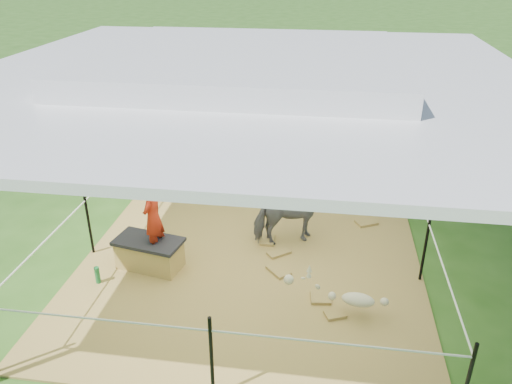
# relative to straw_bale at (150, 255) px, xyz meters

# --- Properties ---
(ground) EXTENTS (90.00, 90.00, 0.00)m
(ground) POSITION_rel_straw_bale_xyz_m (1.32, 0.22, -0.22)
(ground) COLOR #2D5919
(ground) RESTS_ON ground
(hay_patch) EXTENTS (4.60, 4.60, 0.03)m
(hay_patch) POSITION_rel_straw_bale_xyz_m (1.32, 0.22, -0.20)
(hay_patch) COLOR brown
(hay_patch) RESTS_ON ground
(canopy_tent) EXTENTS (6.30, 6.30, 2.90)m
(canopy_tent) POSITION_rel_straw_bale_xyz_m (1.32, 0.22, 2.48)
(canopy_tent) COLOR silver
(canopy_tent) RESTS_ON ground
(rope_fence) EXTENTS (4.54, 4.54, 1.00)m
(rope_fence) POSITION_rel_straw_bale_xyz_m (1.32, 0.22, 0.43)
(rope_fence) COLOR black
(rope_fence) RESTS_ON ground
(straw_bale) EXTENTS (0.90, 0.57, 0.37)m
(straw_bale) POSITION_rel_straw_bale_xyz_m (0.00, 0.00, 0.00)
(straw_bale) COLOR #A7833C
(straw_bale) RESTS_ON hay_patch
(dark_cloth) EXTENTS (0.97, 0.63, 0.05)m
(dark_cloth) POSITION_rel_straw_bale_xyz_m (0.00, 0.00, 0.21)
(dark_cloth) COLOR black
(dark_cloth) RESTS_ON straw_bale
(woman) EXTENTS (0.31, 0.41, 1.00)m
(woman) POSITION_rel_straw_bale_xyz_m (0.10, 0.00, 0.69)
(woman) COLOR red
(woman) RESTS_ON straw_bale
(green_bottle) EXTENTS (0.08, 0.08, 0.23)m
(green_bottle) POSITION_rel_straw_bale_xyz_m (-0.55, -0.45, -0.07)
(green_bottle) COLOR #176B31
(green_bottle) RESTS_ON hay_patch
(pony) EXTENTS (1.17, 0.88, 0.90)m
(pony) POSITION_rel_straw_bale_xyz_m (1.83, 0.87, 0.26)
(pony) COLOR #4C4B50
(pony) RESTS_ON hay_patch
(pink_hat) EXTENTS (0.28, 0.28, 0.13)m
(pink_hat) POSITION_rel_straw_bale_xyz_m (1.83, 0.87, 0.78)
(pink_hat) COLOR pink
(pink_hat) RESTS_ON pony
(foal) EXTENTS (1.03, 0.66, 0.54)m
(foal) POSITION_rel_straw_bale_xyz_m (2.73, -0.64, 0.08)
(foal) COLOR #C4B98F
(foal) RESTS_ON hay_patch
(trash_barrel) EXTENTS (0.75, 0.75, 0.93)m
(trash_barrel) POSITION_rel_straw_bale_xyz_m (4.91, 6.04, 0.25)
(trash_barrel) COLOR #1830BA
(trash_barrel) RESTS_ON ground
(picnic_table_near) EXTENTS (1.98, 1.63, 0.72)m
(picnic_table_near) POSITION_rel_straw_bale_xyz_m (3.41, 8.77, 0.15)
(picnic_table_near) COLOR #502F1B
(picnic_table_near) RESTS_ON ground
(picnic_table_far) EXTENTS (1.97, 1.72, 0.69)m
(picnic_table_far) POSITION_rel_straw_bale_xyz_m (6.02, 9.27, 0.13)
(picnic_table_far) COLOR #50361B
(picnic_table_far) RESTS_ON ground
(distant_person) EXTENTS (0.79, 0.72, 1.31)m
(distant_person) POSITION_rel_straw_bale_xyz_m (3.78, 7.65, 0.44)
(distant_person) COLOR #3774CE
(distant_person) RESTS_ON ground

